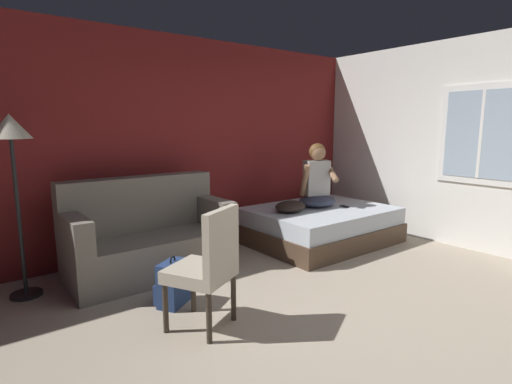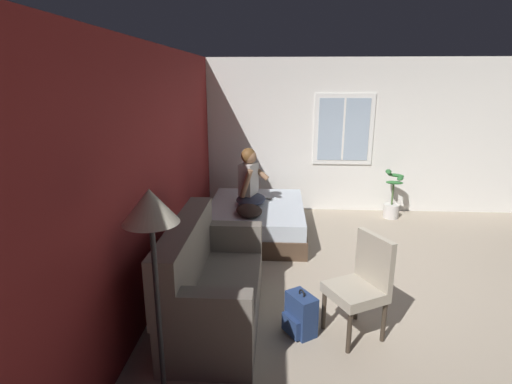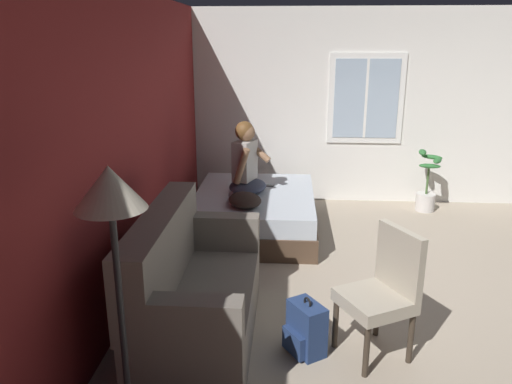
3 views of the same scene
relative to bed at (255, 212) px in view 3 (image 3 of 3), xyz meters
name	(u,v)px [view 3 (image 3 of 3)]	position (x,y,z in m)	size (l,w,h in m)	color
ground_plane	(445,299)	(-1.61, -1.86, -0.24)	(40.00, 40.00, 0.00)	tan
wall_back_accent	(124,150)	(-1.61, 1.03, 1.11)	(10.81, 0.16, 2.70)	maroon
wall_side_with_window	(393,108)	(1.37, -1.86, 1.12)	(0.19, 7.02, 2.70)	silver
bed	(255,212)	(0.00, 0.00, 0.00)	(1.91, 1.48, 0.48)	#4C3828
couch	(192,292)	(-2.35, 0.33, 0.16)	(1.70, 0.82, 1.04)	slate
side_chair	(383,289)	(-2.46, -1.12, 0.30)	(0.62, 0.62, 0.98)	#382D23
person_seated	(246,164)	(0.03, 0.10, 0.60)	(0.64, 0.59, 0.88)	#383D51
backpack	(305,329)	(-2.50, -0.56, -0.04)	(0.35, 0.34, 0.46)	navy
throw_pillow	(245,200)	(-0.49, 0.07, 0.31)	(0.48, 0.36, 0.14)	#2D231E
cell_phone	(268,186)	(0.32, -0.15, 0.25)	(0.07, 0.14, 0.01)	black
floor_lamp	(112,218)	(-3.52, 0.46, 1.19)	(0.36, 0.36, 1.70)	black
potted_plant	(427,190)	(0.90, -2.31, 0.07)	(0.39, 0.37, 0.85)	silver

